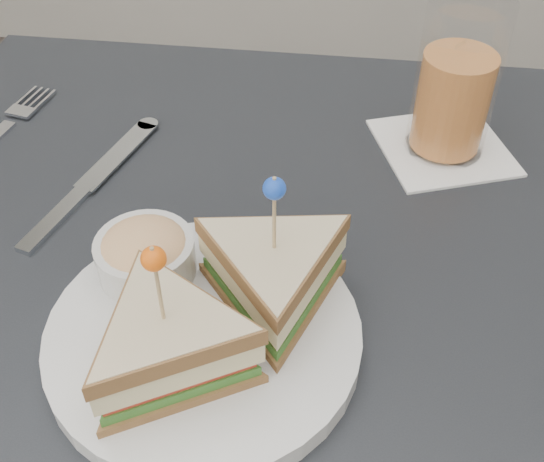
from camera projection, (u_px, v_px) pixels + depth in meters
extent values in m
cube|color=black|center=(259.00, 291.00, 0.60)|extent=(0.80, 0.80, 0.03)
cylinder|color=black|center=(86.00, 265.00, 1.14)|extent=(0.04, 0.04, 0.72)
cylinder|color=black|center=(512.00, 306.00, 1.08)|extent=(0.04, 0.04, 0.72)
cylinder|color=silver|center=(204.00, 338.00, 0.54)|extent=(0.25, 0.25, 0.01)
cylinder|color=silver|center=(203.00, 331.00, 0.53)|extent=(0.25, 0.25, 0.00)
cylinder|color=tan|center=(159.00, 291.00, 0.44)|extent=(0.00, 0.00, 0.08)
sphere|color=#DF560E|center=(154.00, 259.00, 0.42)|extent=(0.02, 0.02, 0.02)
cylinder|color=tan|center=(274.00, 220.00, 0.49)|extent=(0.00, 0.00, 0.08)
sphere|color=#1740B0|center=(274.00, 188.00, 0.47)|extent=(0.02, 0.02, 0.02)
cylinder|color=silver|center=(146.00, 258.00, 0.56)|extent=(0.08, 0.08, 0.04)
ellipsoid|color=#E0B772|center=(144.00, 247.00, 0.56)|extent=(0.07, 0.07, 0.03)
cube|color=silver|center=(21.00, 112.00, 0.78)|extent=(0.03, 0.02, 0.00)
cube|color=silver|center=(57.00, 217.00, 0.65)|extent=(0.04, 0.10, 0.01)
cube|color=silver|center=(117.00, 155.00, 0.71)|extent=(0.06, 0.13, 0.00)
cylinder|color=silver|center=(148.00, 124.00, 0.76)|extent=(0.03, 0.03, 0.00)
cube|color=white|center=(443.00, 147.00, 0.73)|extent=(0.17, 0.17, 0.00)
cylinder|color=#D07B3A|center=(452.00, 101.00, 0.69)|extent=(0.09, 0.09, 0.10)
cylinder|color=white|center=(457.00, 79.00, 0.67)|extent=(0.11, 0.11, 0.16)
cube|color=white|center=(468.00, 54.00, 0.67)|extent=(0.03, 0.03, 0.02)
cube|color=white|center=(451.00, 69.00, 0.65)|extent=(0.02, 0.02, 0.02)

